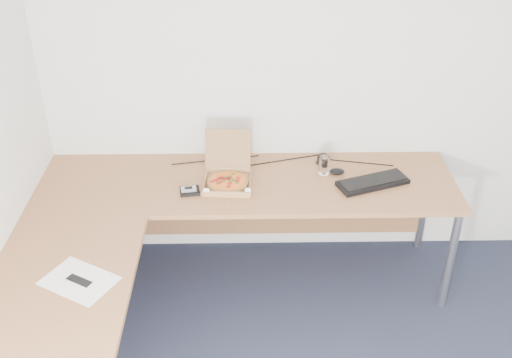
{
  "coord_description": "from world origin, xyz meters",
  "views": [
    {
      "loc": [
        -0.5,
        -1.7,
        2.65
      ],
      "look_at": [
        -0.45,
        1.28,
        0.82
      ],
      "focal_mm": 42.64,
      "sensor_mm": 36.0,
      "label": 1
    }
  ],
  "objects_px": {
    "keyboard": "(373,182)",
    "wallet": "(190,191)",
    "desk": "(188,228)",
    "pizza_box": "(228,179)",
    "drinking_glass": "(324,165)"
  },
  "relations": [
    {
      "from": "desk",
      "to": "keyboard",
      "type": "bearing_deg",
      "value": 19.56
    },
    {
      "from": "drinking_glass",
      "to": "keyboard",
      "type": "relative_size",
      "value": 0.27
    },
    {
      "from": "drinking_glass",
      "to": "wallet",
      "type": "height_order",
      "value": "drinking_glass"
    },
    {
      "from": "keyboard",
      "to": "desk",
      "type": "bearing_deg",
      "value": 179.25
    },
    {
      "from": "desk",
      "to": "pizza_box",
      "type": "xyz_separation_m",
      "value": [
        0.21,
        0.4,
        0.06
      ]
    },
    {
      "from": "keyboard",
      "to": "wallet",
      "type": "xyz_separation_m",
      "value": [
        -1.08,
        -0.07,
        -0.0
      ]
    },
    {
      "from": "wallet",
      "to": "pizza_box",
      "type": "bearing_deg",
      "value": 14.66
    },
    {
      "from": "wallet",
      "to": "keyboard",
      "type": "bearing_deg",
      "value": -4.8
    },
    {
      "from": "pizza_box",
      "to": "keyboard",
      "type": "xyz_separation_m",
      "value": [
        0.86,
        -0.02,
        -0.02
      ]
    },
    {
      "from": "desk",
      "to": "wallet",
      "type": "distance_m",
      "value": 0.31
    },
    {
      "from": "pizza_box",
      "to": "wallet",
      "type": "xyz_separation_m",
      "value": [
        -0.22,
        -0.09,
        -0.02
      ]
    },
    {
      "from": "drinking_glass",
      "to": "wallet",
      "type": "distance_m",
      "value": 0.83
    },
    {
      "from": "pizza_box",
      "to": "drinking_glass",
      "type": "bearing_deg",
      "value": 14.78
    },
    {
      "from": "drinking_glass",
      "to": "keyboard",
      "type": "bearing_deg",
      "value": -25.74
    },
    {
      "from": "pizza_box",
      "to": "wallet",
      "type": "distance_m",
      "value": 0.24
    }
  ]
}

